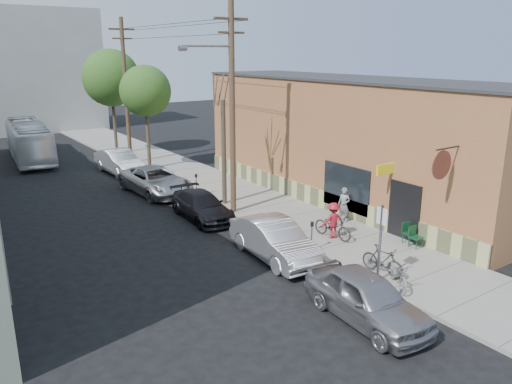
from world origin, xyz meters
TOP-DOWN VIEW (x-y plane):
  - ground at (0.00, 0.00)m, footprint 120.00×120.00m
  - sidewalk at (4.25, 11.00)m, footprint 4.50×58.00m
  - cafe_building at (8.99, 4.99)m, footprint 6.60×20.20m
  - end_cap_building at (-2.00, 42.00)m, footprint 18.00×8.00m
  - sign_post at (2.35, -3.30)m, footprint 0.07×0.45m
  - parking_meter_near at (2.25, 0.11)m, footprint 0.14×0.14m
  - parking_meter_far at (2.25, 9.83)m, footprint 0.14×0.14m
  - utility_pole_near at (2.39, 6.30)m, footprint 3.57×0.28m
  - utility_pole_far at (2.45, 20.24)m, footprint 1.80×0.28m
  - tree_bare at (2.80, 7.74)m, footprint 0.24×0.24m
  - tree_leafy_mid at (2.80, 17.62)m, footprint 3.38×3.38m
  - tree_leafy_far at (2.80, 24.10)m, footprint 4.31×4.31m
  - patio_chair_a at (6.01, -2.05)m, footprint 0.52×0.52m
  - patio_chair_b at (6.20, -1.59)m, footprint 0.58×0.58m
  - patron_grey at (5.87, 2.00)m, footprint 0.55×0.69m
  - cyclist at (3.98, 0.72)m, footprint 1.14×0.85m
  - cyclist_bike at (3.98, 0.72)m, footprint 0.94×2.03m
  - parked_bike_a at (2.92, -3.00)m, footprint 0.70×1.81m
  - parked_bike_b at (2.61, -3.96)m, footprint 1.52×1.90m
  - car_0 at (0.23, -4.73)m, footprint 2.14×4.60m
  - car_1 at (0.80, 0.66)m, footprint 2.02×4.82m
  - car_2 at (0.80, 6.57)m, footprint 2.09×4.57m
  - car_3 at (0.80, 12.05)m, footprint 2.86×5.62m
  - car_4 at (0.80, 17.95)m, footprint 2.00×4.94m
  - bus at (-3.16, 26.03)m, footprint 3.34×10.47m

SIDE VIEW (x-z plane):
  - ground at x=0.00m, z-range 0.00..0.00m
  - sidewalk at x=4.25m, z-range 0.00..0.15m
  - patio_chair_a at x=6.01m, z-range 0.15..1.03m
  - patio_chair_b at x=6.20m, z-range 0.15..1.03m
  - parked_bike_b at x=2.61m, z-range 0.15..1.12m
  - car_2 at x=0.80m, z-range 0.00..1.30m
  - cyclist_bike at x=3.98m, z-range 0.15..1.18m
  - parked_bike_a at x=2.92m, z-range 0.15..1.21m
  - car_3 at x=0.80m, z-range 0.00..1.52m
  - car_0 at x=0.23m, z-range 0.00..1.53m
  - car_1 at x=0.80m, z-range 0.00..1.55m
  - car_4 at x=0.80m, z-range 0.00..1.60m
  - cyclist at x=3.98m, z-range 0.15..1.73m
  - patron_grey at x=5.87m, z-range 0.15..1.80m
  - parking_meter_near at x=2.25m, z-range 0.36..1.60m
  - parking_meter_far at x=2.25m, z-range 0.36..1.60m
  - bus at x=-3.16m, z-range 0.00..2.87m
  - sign_post at x=2.35m, z-range 0.43..3.23m
  - tree_bare at x=2.80m, z-range 0.15..5.58m
  - cafe_building at x=8.99m, z-range 0.00..6.61m
  - utility_pole_far at x=2.45m, z-range 0.34..10.34m
  - tree_leafy_mid at x=2.80m, z-range 1.91..8.84m
  - utility_pole_near at x=2.39m, z-range 0.41..10.41m
  - tree_leafy_far at x=2.80m, z-range 1.97..9.94m
  - end_cap_building at x=-2.00m, z-range 0.00..12.00m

